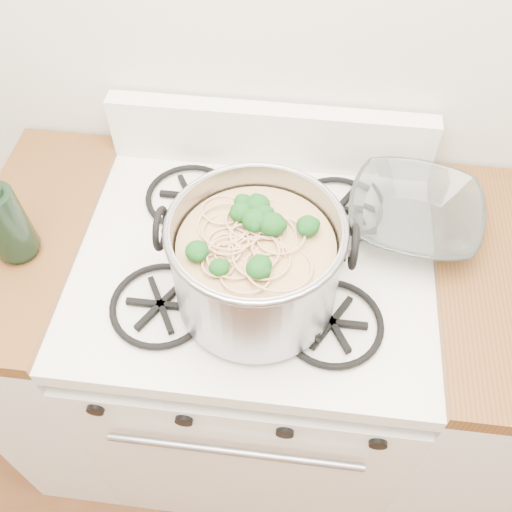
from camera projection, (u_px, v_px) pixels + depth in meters
The scene contains 6 objects.
gas_range at pixel (255, 360), 1.59m from camera, with size 0.76×0.66×0.92m.
counter_left at pixel (78, 335), 1.61m from camera, with size 0.25×0.65×0.92m.
stock_pot at pixel (256, 264), 1.06m from camera, with size 0.35×0.32×0.22m.
spatula at pixel (327, 236), 1.21m from camera, with size 0.29×0.31×0.02m, color black, non-canonical shape.
glass_bowl at pixel (412, 221), 1.23m from camera, with size 0.11×0.11×0.03m, color white.
bottle at pixel (1, 213), 1.11m from camera, with size 0.09×0.09×0.24m, color black.
Camera 1 is at (0.09, 0.53, 1.87)m, focal length 40.00 mm.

